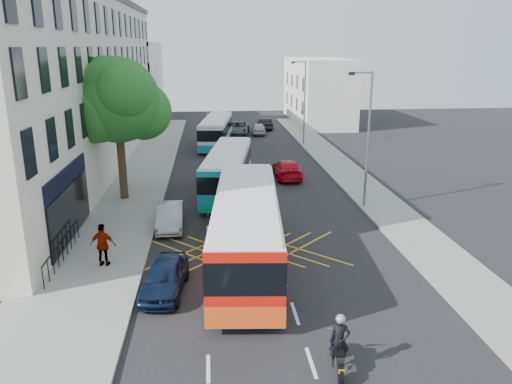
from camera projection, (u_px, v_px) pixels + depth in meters
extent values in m
plane|color=black|center=(295.00, 313.00, 18.40)|extent=(120.00, 120.00, 0.00)
cube|color=gray|center=(125.00, 199.00, 31.95)|extent=(5.00, 70.00, 0.15)
cube|color=gray|center=(368.00, 192.00, 33.39)|extent=(3.00, 70.00, 0.15)
cube|color=beige|center=(66.00, 86.00, 38.73)|extent=(8.00, 45.00, 13.00)
cube|color=black|center=(66.00, 177.00, 24.20)|extent=(0.12, 7.00, 0.90)
cube|color=black|center=(70.00, 212.00, 24.70)|extent=(0.12, 7.00, 2.60)
cube|color=silver|center=(127.00, 80.00, 68.29)|extent=(8.00, 20.00, 10.00)
cube|color=silver|center=(317.00, 90.00, 64.13)|extent=(6.00, 18.00, 8.00)
cylinder|color=#382619|center=(122.00, 164.00, 31.31)|extent=(0.50, 0.50, 4.40)
sphere|color=#1A5B1E|center=(117.00, 100.00, 30.19)|extent=(5.20, 5.20, 5.20)
sphere|color=#1A5B1E|center=(143.00, 111.00, 31.30)|extent=(3.60, 3.60, 3.60)
sphere|color=#1A5B1E|center=(96.00, 111.00, 29.67)|extent=(3.80, 3.80, 3.80)
sphere|color=#1A5B1E|center=(123.00, 92.00, 28.83)|extent=(3.40, 3.40, 3.40)
sphere|color=#1A5B1E|center=(106.00, 82.00, 30.88)|extent=(3.20, 3.20, 3.20)
cylinder|color=slate|center=(368.00, 141.00, 29.27)|extent=(0.14, 0.14, 8.00)
cylinder|color=slate|center=(362.00, 73.00, 28.12)|extent=(1.20, 0.10, 0.10)
cube|color=black|center=(352.00, 74.00, 28.08)|extent=(0.35, 0.15, 0.18)
cylinder|color=slate|center=(305.00, 103.00, 48.38)|extent=(0.14, 0.14, 8.00)
cylinder|color=slate|center=(299.00, 62.00, 47.23)|extent=(1.20, 0.10, 0.10)
cube|color=black|center=(293.00, 62.00, 47.19)|extent=(0.35, 0.15, 0.18)
cube|color=silver|center=(246.00, 228.00, 21.96)|extent=(3.64, 11.95, 2.84)
cube|color=silver|center=(246.00, 196.00, 21.54)|extent=(3.41, 11.70, 0.13)
cube|color=black|center=(246.00, 219.00, 21.84)|extent=(3.70, 12.01, 1.18)
cube|color=#FA5115|center=(247.00, 249.00, 22.23)|extent=(3.69, 12.00, 0.80)
cube|color=red|center=(245.00, 290.00, 16.33)|extent=(2.71, 0.32, 2.67)
cube|color=#FF0C0C|center=(212.00, 310.00, 16.52)|extent=(0.25, 0.08, 0.25)
cube|color=#FF0C0C|center=(278.00, 310.00, 16.54)|extent=(0.25, 0.08, 0.25)
cylinder|color=black|center=(221.00, 230.00, 25.39)|extent=(0.38, 0.98, 0.96)
cylinder|color=black|center=(273.00, 230.00, 25.42)|extent=(0.38, 0.98, 0.96)
cylinder|color=black|center=(210.00, 298.00, 18.51)|extent=(0.38, 0.98, 0.96)
cylinder|color=black|center=(282.00, 298.00, 18.54)|extent=(0.38, 0.98, 0.96)
cube|color=silver|center=(228.00, 170.00, 33.01)|extent=(3.85, 10.55, 2.48)
cube|color=silver|center=(228.00, 151.00, 32.65)|extent=(3.63, 10.31, 0.11)
cube|color=black|center=(228.00, 165.00, 32.91)|extent=(3.92, 10.61, 1.03)
cube|color=#0B918E|center=(228.00, 183.00, 33.26)|extent=(3.91, 10.60, 0.70)
cube|color=#0C8895|center=(218.00, 192.00, 28.09)|extent=(2.37, 0.45, 2.34)
cube|color=#FF0C0C|center=(202.00, 203.00, 28.32)|extent=(0.26, 0.10, 0.25)
cube|color=#FF0C0C|center=(234.00, 203.00, 28.22)|extent=(0.26, 0.10, 0.25)
cylinder|color=black|center=(216.00, 176.00, 36.09)|extent=(0.38, 0.87, 0.84)
cylinder|color=black|center=(249.00, 177.00, 35.97)|extent=(0.38, 0.87, 0.84)
cylinder|color=black|center=(203.00, 202.00, 30.07)|extent=(0.38, 0.87, 0.84)
cylinder|color=black|center=(241.00, 203.00, 29.95)|extent=(0.38, 0.87, 0.84)
cube|color=silver|center=(216.00, 131.00, 48.77)|extent=(3.51, 10.17, 2.40)
cube|color=silver|center=(216.00, 118.00, 48.42)|extent=(3.30, 9.95, 0.11)
cube|color=black|center=(216.00, 127.00, 48.68)|extent=(3.57, 10.24, 1.00)
cube|color=#0B888D|center=(216.00, 139.00, 49.01)|extent=(3.56, 10.23, 0.68)
cube|color=silver|center=(210.00, 140.00, 44.02)|extent=(2.30, 0.39, 2.26)
cube|color=#FF0C0C|center=(200.00, 147.00, 44.22)|extent=(0.26, 0.09, 0.25)
cube|color=#FF0C0C|center=(220.00, 147.00, 44.16)|extent=(0.26, 0.09, 0.25)
cylinder|color=black|center=(208.00, 137.00, 51.73)|extent=(0.35, 0.84, 0.82)
cylinder|color=black|center=(230.00, 137.00, 51.66)|extent=(0.35, 0.84, 0.82)
cylinder|color=black|center=(200.00, 149.00, 45.91)|extent=(0.35, 0.84, 0.82)
cylinder|color=black|center=(225.00, 149.00, 45.84)|extent=(0.35, 0.84, 0.82)
cylinder|color=black|center=(341.00, 375.00, 14.46)|extent=(0.22, 0.64, 0.63)
cylinder|color=black|center=(336.00, 346.00, 15.88)|extent=(0.22, 0.64, 0.63)
cube|color=black|center=(339.00, 351.00, 15.09)|extent=(0.40, 1.21, 0.22)
cube|color=black|center=(338.00, 341.00, 15.28)|extent=(0.34, 0.48, 0.20)
cube|color=black|center=(340.00, 352.00, 14.82)|extent=(0.33, 0.53, 0.10)
cylinder|color=slate|center=(337.00, 336.00, 15.73)|extent=(0.13, 0.43, 0.83)
cylinder|color=slate|center=(338.00, 329.00, 15.49)|extent=(0.59, 0.13, 0.04)
cube|color=gold|center=(342.00, 372.00, 14.24)|extent=(0.18, 0.05, 0.13)
imported|color=black|center=(339.00, 341.00, 14.93)|extent=(0.68, 0.50, 1.71)
sphere|color=#99999E|center=(341.00, 319.00, 14.73)|extent=(0.30, 0.30, 0.30)
imported|color=black|center=(165.00, 277.00, 19.82)|extent=(2.00, 4.05, 1.33)
imported|color=#A2A5A9|center=(170.00, 216.00, 26.94)|extent=(1.50, 3.98, 1.30)
imported|color=red|center=(287.00, 169.00, 37.21)|extent=(1.90, 4.66, 1.35)
imported|color=#3D4045|center=(237.00, 128.00, 55.21)|extent=(3.12, 5.55, 1.46)
imported|color=#ACAEB4|center=(259.00, 129.00, 55.57)|extent=(1.76, 3.84, 1.28)
imported|color=black|center=(265.00, 124.00, 58.98)|extent=(1.51, 3.91, 1.27)
imported|color=gray|center=(103.00, 245.00, 21.82)|extent=(1.21, 0.68, 1.94)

